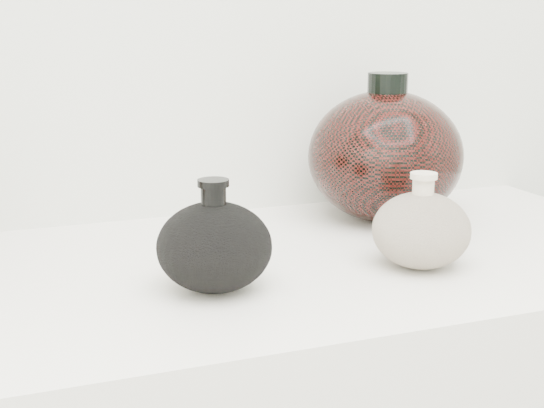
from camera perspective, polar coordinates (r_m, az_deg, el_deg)
name	(u,v)px	position (r m, az deg, el deg)	size (l,w,h in m)	color
black_gourd_vase	(214,246)	(0.82, -4.36, -3.16)	(0.16, 0.16, 0.12)	black
cream_gourd_vase	(421,229)	(0.91, 11.17, -1.88)	(0.13, 0.13, 0.11)	beige
right_round_pot	(385,155)	(1.10, 8.50, 3.63)	(0.29, 0.29, 0.21)	black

